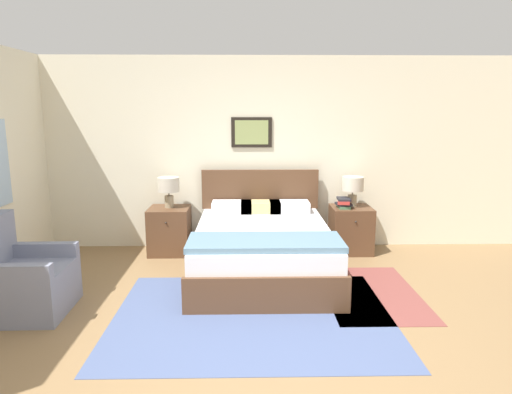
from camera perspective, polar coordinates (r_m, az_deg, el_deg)
The scene contains 14 objects.
ground_plane at distance 3.70m, azimuth -0.28°, elevation -20.00°, with size 16.00×16.00×0.00m, color olive.
wall_back at distance 6.28m, azimuth -0.73°, elevation 5.45°, with size 7.93×0.09×2.60m.
area_rug_main at distance 4.40m, azimuth -0.46°, elevation -14.61°, with size 2.58×1.99×0.01m.
area_rug_bedside at distance 5.05m, azimuth 14.16°, elevation -11.51°, with size 0.97×1.54×0.01m.
bed at distance 5.36m, azimuth 0.83°, elevation -6.37°, with size 1.59×2.16×1.09m.
armchair at distance 4.89m, azimuth -27.09°, elevation -9.39°, with size 0.75×0.77×0.92m.
nightstand_near_window at distance 6.21m, azimuth -10.74°, elevation -4.12°, with size 0.53×0.54×0.62m.
nightstand_by_door at distance 6.28m, azimuth 11.75°, elevation -3.99°, with size 0.53×0.54×0.62m.
table_lamp_near_window at distance 6.11m, azimuth -10.86°, elevation 1.29°, with size 0.28×0.28×0.40m.
table_lamp_by_door at distance 6.19m, azimuth 12.01°, elevation 1.36°, with size 0.28×0.28×0.40m.
book_thick_bottom at distance 6.13m, azimuth 10.88°, elevation -1.19°, with size 0.15×0.23×0.04m.
book_hardcover_middle at distance 6.13m, azimuth 10.89°, elevation -0.89°, with size 0.21×0.23×0.03m.
book_novel_upper at distance 6.12m, azimuth 10.91°, elevation -0.56°, with size 0.20×0.28×0.04m.
book_slim_near_top at distance 6.11m, azimuth 10.92°, elevation -0.24°, with size 0.18×0.24×0.03m.
Camera 1 is at (-0.05, -3.17, 1.91)m, focal length 32.00 mm.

